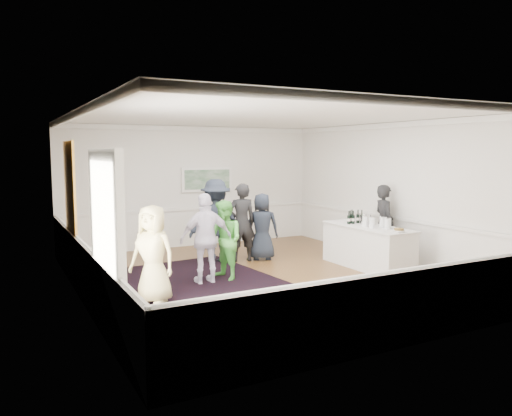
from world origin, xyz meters
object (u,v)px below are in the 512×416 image
guest_green (225,240)px  guest_dark_a (216,221)px  guest_lilac (206,239)px  serving_table (368,247)px  guest_navy (262,227)px  guest_dark_b (241,223)px  nut_bowl (399,230)px  bartender (384,223)px  guest_tan (153,254)px  ice_bucket (365,219)px

guest_green → guest_dark_a: (0.46, 1.52, 0.17)m
guest_lilac → guest_dark_a: 1.84m
serving_table → guest_navy: bearing=133.3°
serving_table → guest_dark_b: 2.88m
nut_bowl → guest_green: bearing=155.5°
bartender → guest_dark_a: guest_dark_a is taller
guest_tan → guest_dark_b: (2.72, 2.20, 0.08)m
guest_tan → guest_dark_b: bearing=86.1°
guest_lilac → nut_bowl: size_ratio=7.29×
guest_green → ice_bucket: size_ratio=6.06×
bartender → guest_green: bartender is taller
guest_navy → ice_bucket: 2.37m
guest_green → guest_dark_a: 1.59m
guest_lilac → guest_dark_b: guest_dark_b is taller
guest_dark_b → ice_bucket: 2.80m
serving_table → guest_dark_a: (-2.74, 2.01, 0.49)m
nut_bowl → guest_tan: bearing=173.0°
guest_lilac → guest_navy: (1.96, 1.37, -0.09)m
guest_navy → ice_bucket: size_ratio=6.03×
bartender → guest_dark_b: (-2.92, 1.52, 0.02)m
serving_table → guest_tan: size_ratio=1.37×
guest_dark_a → ice_bucket: size_ratio=7.34×
guest_dark_a → nut_bowl: 4.02m
guest_dark_b → guest_tan: bearing=49.5°
bartender → guest_tan: size_ratio=1.07×
guest_navy → guest_dark_a: bearing=12.2°
guest_tan → ice_bucket: bearing=53.8°
bartender → guest_lilac: (-4.38, 0.08, -0.02)m
guest_dark_a → guest_navy: guest_dark_a is taller
guest_green → guest_navy: guest_green is taller
guest_dark_a → nut_bowl: size_ratio=7.98×
guest_lilac → guest_dark_b: 2.05m
bartender → guest_lilac: size_ratio=1.02×
guest_tan → guest_navy: size_ratio=1.05×
guest_green → guest_tan: bearing=-76.8°
guest_navy → guest_lilac: bearing=59.7°
guest_green → ice_bucket: 3.32m
guest_green → guest_navy: size_ratio=1.01×
guest_tan → guest_lilac: 1.48m
ice_bucket → nut_bowl: size_ratio=1.09×
guest_lilac → guest_dark_b: size_ratio=0.96×
serving_table → guest_navy: 2.45m
guest_tan → ice_bucket: (5.00, 0.58, 0.21)m
guest_dark_a → guest_navy: bearing=170.3°
guest_lilac → guest_tan: bearing=33.9°
guest_dark_a → guest_navy: 1.11m
bartender → ice_bucket: 0.67m
guest_lilac → nut_bowl: bearing=162.2°
guest_dark_a → nut_bowl: bearing=135.3°
guest_dark_b → guest_dark_a: bearing=-5.8°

